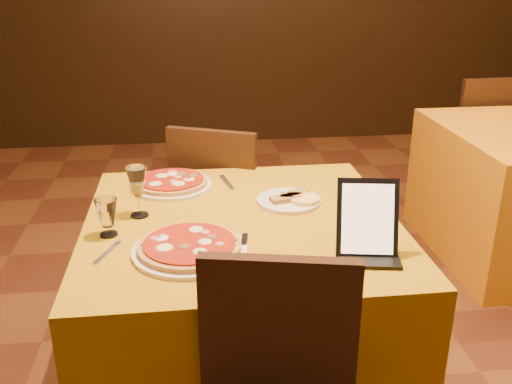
{
  "coord_description": "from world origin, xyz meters",
  "views": [
    {
      "loc": [
        -0.42,
        -1.81,
        1.59
      ],
      "look_at": [
        -0.2,
        0.0,
        0.86
      ],
      "focal_mm": 40.0,
      "sensor_mm": 36.0,
      "label": 1
    }
  ],
  "objects": [
    {
      "name": "main_table",
      "position": [
        -0.25,
        0.02,
        0.38
      ],
      "size": [
        1.1,
        1.1,
        0.75
      ],
      "primitive_type": "cube",
      "color": "#B3820B",
      "rests_on": "floor"
    },
    {
      "name": "chair_main_far",
      "position": [
        -0.25,
        0.81,
        0.46
      ],
      "size": [
        0.49,
        0.49,
        0.91
      ],
      "primitive_type": null,
      "rotation": [
        0.0,
        0.0,
        2.73
      ],
      "color": "black",
      "rests_on": "floor"
    },
    {
      "name": "chair_side_far",
      "position": [
        1.55,
        1.84,
        0.46
      ],
      "size": [
        0.48,
        0.48,
        0.91
      ],
      "primitive_type": null,
      "rotation": [
        0.0,
        0.0,
        3.18
      ],
      "color": "black",
      "rests_on": "floor"
    },
    {
      "name": "pizza_near",
      "position": [
        -0.43,
        -0.21,
        0.77
      ],
      "size": [
        0.36,
        0.36,
        0.03
      ],
      "rotation": [
        0.0,
        0.0,
        -0.34
      ],
      "color": "white",
      "rests_on": "main_table"
    },
    {
      "name": "pizza_far",
      "position": [
        -0.5,
        0.37,
        0.77
      ],
      "size": [
        0.33,
        0.33,
        0.03
      ],
      "rotation": [
        0.0,
        0.0,
        -0.02
      ],
      "color": "white",
      "rests_on": "main_table"
    },
    {
      "name": "cutlet_dish",
      "position": [
        -0.05,
        0.15,
        0.76
      ],
      "size": [
        0.24,
        0.24,
        0.03
      ],
      "rotation": [
        0.0,
        0.0,
        -0.29
      ],
      "color": "white",
      "rests_on": "main_table"
    },
    {
      "name": "wine_glass",
      "position": [
        -0.61,
        0.09,
        0.84
      ],
      "size": [
        0.09,
        0.09,
        0.19
      ],
      "primitive_type": null,
      "rotation": [
        0.0,
        0.0,
        0.27
      ],
      "color": "tan",
      "rests_on": "main_table"
    },
    {
      "name": "water_glass",
      "position": [
        -0.7,
        -0.05,
        0.81
      ],
      "size": [
        0.09,
        0.09,
        0.13
      ],
      "primitive_type": null,
      "rotation": [
        0.0,
        0.0,
        0.11
      ],
      "color": "white",
      "rests_on": "main_table"
    },
    {
      "name": "tablet",
      "position": [
        0.11,
        -0.28,
        0.87
      ],
      "size": [
        0.2,
        0.13,
        0.23
      ],
      "primitive_type": "cube",
      "rotation": [
        -0.35,
        0.0,
        -0.17
      ],
      "color": "black",
      "rests_on": "main_table"
    },
    {
      "name": "knife",
      "position": [
        -0.27,
        -0.25,
        0.75
      ],
      "size": [
        0.06,
        0.22,
        0.01
      ],
      "primitive_type": "cube",
      "rotation": [
        0.0,
        0.0,
        1.39
      ],
      "color": "#ACADB3",
      "rests_on": "main_table"
    },
    {
      "name": "fork_near",
      "position": [
        -0.69,
        -0.18,
        0.75
      ],
      "size": [
        0.08,
        0.15,
        0.01
      ],
      "primitive_type": "cube",
      "rotation": [
        0.0,
        0.0,
        1.18
      ],
      "color": "#AFAEB5",
      "rests_on": "main_table"
    },
    {
      "name": "fork_far",
      "position": [
        -0.27,
        0.39,
        0.75
      ],
      "size": [
        0.06,
        0.17,
        0.01
      ],
      "primitive_type": "cube",
      "rotation": [
        0.0,
        0.0,
        1.78
      ],
      "color": "#A2A3A9",
      "rests_on": "main_table"
    }
  ]
}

